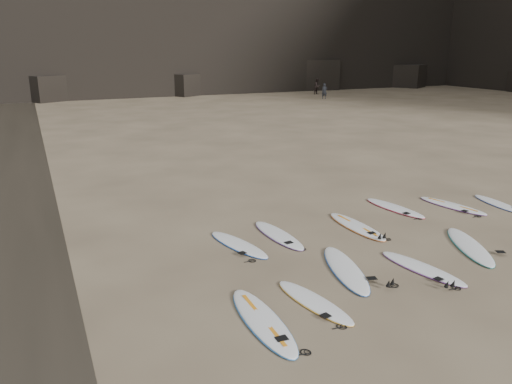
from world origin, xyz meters
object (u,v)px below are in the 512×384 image
Objects in this scene: surfboard_0 at (263,320)px; surfboard_10 at (498,204)px; person_a at (324,91)px; surfboard_4 at (470,246)px; surfboard_6 at (278,235)px; surfboard_5 at (238,244)px; surfboard_9 at (452,205)px; surfboard_1 at (314,302)px; surfboard_8 at (395,208)px; surfboard_3 at (422,268)px; surfboard_2 at (345,269)px; surfboard_7 at (357,226)px; person_b at (317,86)px.

surfboard_0 is 1.27× the size of surfboard_10.
person_a is at bearing 75.87° from surfboard_10.
surfboard_6 is (-4.36, 2.88, -0.00)m from surfboard_4.
surfboard_9 is at bearing -12.99° from surfboard_5.
surfboard_8 is at bearing 27.22° from surfboard_1.
surfboard_9 is at bearing -97.18° from person_a.
surfboard_4 is 3.53m from surfboard_8.
surfboard_0 is 11.20m from surfboard_10.
surfboard_0 reaches higher than surfboard_3.
surfboard_2 is at bearing 24.94° from surfboard_1.
person_b is (21.03, 37.29, 0.84)m from surfboard_7.
person_a is 0.88× the size of person_b.
surfboard_5 is 44.69m from person_b.
surfboard_8 is 3.71m from surfboard_10.
surfboard_10 is at bearing 31.95° from surfboard_2.
surfboard_0 is at bearing -139.39° from surfboard_2.
surfboard_8 is at bearing -6.76° from surfboard_5.
surfboard_0 is at bearing -142.57° from person_b.
surfboard_1 is at bearing 175.64° from surfboard_3.
surfboard_8 is 1.60× the size of person_a.
surfboard_4 is at bearing -139.99° from surfboard_10.
surfboard_5 is at bearing 76.07° from surfboard_0.
surfboard_6 is at bearing -6.69° from surfboard_5.
surfboard_8 is (0.33, 3.51, -0.01)m from surfboard_4.
surfboard_8 is 1.41× the size of person_b.
surfboard_7 is 5.76m from surfboard_10.
surfboard_0 reaches higher than surfboard_10.
surfboard_4 reaches higher than surfboard_3.
person_a is (22.61, 36.09, 0.74)m from surfboard_1.
surfboard_6 is at bearing 115.53° from surfboard_2.
surfboard_6 reaches higher than surfboard_1.
person_a is (23.93, 36.33, 0.73)m from surfboard_0.
surfboard_7 is at bearing -173.40° from surfboard_10.
surfboard_5 is 39.73m from person_a.
surfboard_6 reaches higher than surfboard_10.
surfboard_9 is 1.14× the size of surfboard_10.
surfboard_3 is at bearing -145.75° from surfboard_10.
person_b reaches higher than surfboard_2.
surfboard_2 reaches higher than surfboard_3.
surfboard_0 is at bearing -144.96° from surfboard_4.
surfboard_6 is (2.38, 4.02, -0.00)m from surfboard_0.
surfboard_6 is at bearing 64.09° from surfboard_1.
surfboard_0 reaches higher than surfboard_5.
surfboard_9 is 40.63m from person_b.
surfboard_3 is 0.98× the size of surfboard_8.
surfboard_6 is 1.02× the size of surfboard_9.
surfboard_3 is (1.75, -0.72, -0.01)m from surfboard_2.
person_a is (17.19, 35.19, 0.73)m from surfboard_4.
surfboard_0 reaches higher than surfboard_1.
surfboard_2 is 40.88m from person_a.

